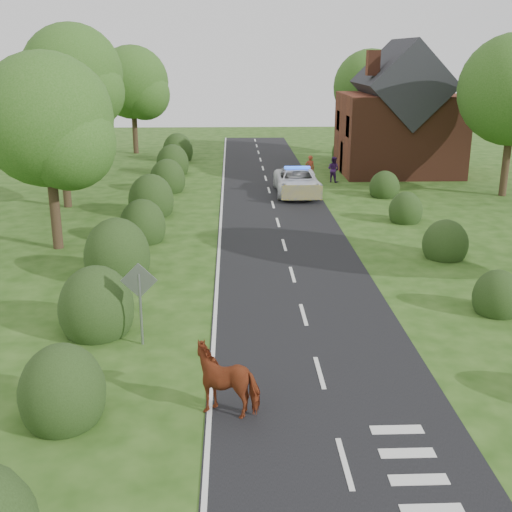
{
  "coord_description": "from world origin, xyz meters",
  "views": [
    {
      "loc": [
        -2.29,
        -15.41,
        8.24
      ],
      "look_at": [
        -1.47,
        6.4,
        1.3
      ],
      "focal_mm": 45.0,
      "sensor_mm": 36.0,
      "label": 1
    }
  ],
  "objects_px": {
    "road_sign": "(140,292)",
    "pedestrian_red": "(310,168)",
    "police_van": "(297,182)",
    "cow": "(228,383)",
    "pedestrian_purple": "(333,169)"
  },
  "relations": [
    {
      "from": "cow",
      "to": "pedestrian_purple",
      "type": "xyz_separation_m",
      "value": [
        6.87,
        28.26,
        0.15
      ]
    },
    {
      "from": "pedestrian_red",
      "to": "pedestrian_purple",
      "type": "height_order",
      "value": "pedestrian_red"
    },
    {
      "from": "police_van",
      "to": "pedestrian_red",
      "type": "relative_size",
      "value": 3.3
    },
    {
      "from": "cow",
      "to": "pedestrian_purple",
      "type": "relative_size",
      "value": 1.16
    },
    {
      "from": "police_van",
      "to": "pedestrian_red",
      "type": "height_order",
      "value": "pedestrian_red"
    },
    {
      "from": "road_sign",
      "to": "police_van",
      "type": "xyz_separation_m",
      "value": [
        6.63,
        20.81,
        -0.87
      ]
    },
    {
      "from": "road_sign",
      "to": "pedestrian_red",
      "type": "bearing_deg",
      "value": 72.46
    },
    {
      "from": "road_sign",
      "to": "pedestrian_red",
      "type": "distance_m",
      "value": 26.26
    },
    {
      "from": "pedestrian_purple",
      "to": "cow",
      "type": "bearing_deg",
      "value": 115.92
    },
    {
      "from": "pedestrian_red",
      "to": "road_sign",
      "type": "bearing_deg",
      "value": 69.16
    },
    {
      "from": "cow",
      "to": "pedestrian_red",
      "type": "xyz_separation_m",
      "value": [
        5.35,
        28.72,
        0.16
      ]
    },
    {
      "from": "road_sign",
      "to": "pedestrian_red",
      "type": "height_order",
      "value": "road_sign"
    },
    {
      "from": "road_sign",
      "to": "cow",
      "type": "height_order",
      "value": "road_sign"
    },
    {
      "from": "cow",
      "to": "police_van",
      "type": "xyz_separation_m",
      "value": [
        4.08,
        24.5,
        0.08
      ]
    },
    {
      "from": "cow",
      "to": "pedestrian_purple",
      "type": "bearing_deg",
      "value": -179.64
    }
  ]
}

